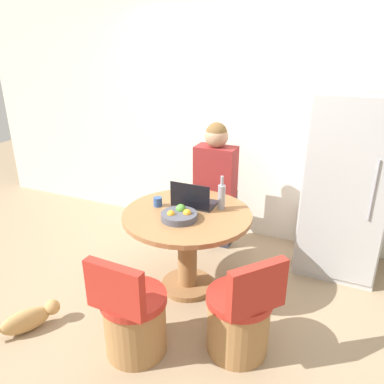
{
  "coord_description": "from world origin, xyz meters",
  "views": [
    {
      "loc": [
        1.09,
        -2.37,
        2.08
      ],
      "look_at": [
        -0.1,
        0.3,
        0.9
      ],
      "focal_mm": 35.0,
      "sensor_mm": 36.0,
      "label": 1
    }
  ],
  "objects_px": {
    "chair_near_camera": "(133,319)",
    "fruit_bowl": "(179,215)",
    "cat": "(30,319)",
    "refrigerator": "(346,184)",
    "chair_near_right_corner": "(240,319)",
    "bottle": "(222,196)",
    "dining_table": "(187,234)",
    "laptop": "(194,201)",
    "person_seated": "(217,181)"
  },
  "relations": [
    {
      "from": "dining_table",
      "to": "cat",
      "type": "relative_size",
      "value": 2.4
    },
    {
      "from": "person_seated",
      "to": "cat",
      "type": "distance_m",
      "value": 2.06
    },
    {
      "from": "chair_near_right_corner",
      "to": "cat",
      "type": "bearing_deg",
      "value": -34.19
    },
    {
      "from": "refrigerator",
      "to": "cat",
      "type": "bearing_deg",
      "value": -137.56
    },
    {
      "from": "fruit_bowl",
      "to": "cat",
      "type": "relative_size",
      "value": 0.65
    },
    {
      "from": "refrigerator",
      "to": "chair_near_camera",
      "type": "bearing_deg",
      "value": -124.73
    },
    {
      "from": "chair_near_right_corner",
      "to": "fruit_bowl",
      "type": "bearing_deg",
      "value": -81.89
    },
    {
      "from": "chair_near_camera",
      "to": "laptop",
      "type": "xyz_separation_m",
      "value": [
        0.02,
        0.99,
        0.51
      ]
    },
    {
      "from": "laptop",
      "to": "fruit_bowl",
      "type": "relative_size",
      "value": 1.22
    },
    {
      "from": "dining_table",
      "to": "person_seated",
      "type": "distance_m",
      "value": 0.8
    },
    {
      "from": "fruit_bowl",
      "to": "chair_near_right_corner",
      "type": "bearing_deg",
      "value": -31.46
    },
    {
      "from": "dining_table",
      "to": "chair_near_right_corner",
      "type": "distance_m",
      "value": 0.88
    },
    {
      "from": "dining_table",
      "to": "person_seated",
      "type": "height_order",
      "value": "person_seated"
    },
    {
      "from": "dining_table",
      "to": "chair_near_camera",
      "type": "height_order",
      "value": "chair_near_camera"
    },
    {
      "from": "cat",
      "to": "refrigerator",
      "type": "bearing_deg",
      "value": -17.25
    },
    {
      "from": "chair_near_right_corner",
      "to": "cat",
      "type": "distance_m",
      "value": 1.61
    },
    {
      "from": "chair_near_camera",
      "to": "cat",
      "type": "distance_m",
      "value": 0.89
    },
    {
      "from": "laptop",
      "to": "fruit_bowl",
      "type": "height_order",
      "value": "laptop"
    },
    {
      "from": "fruit_bowl",
      "to": "bottle",
      "type": "xyz_separation_m",
      "value": [
        0.24,
        0.32,
        0.08
      ]
    },
    {
      "from": "dining_table",
      "to": "laptop",
      "type": "relative_size",
      "value": 3.03
    },
    {
      "from": "person_seated",
      "to": "laptop",
      "type": "bearing_deg",
      "value": 91.25
    },
    {
      "from": "dining_table",
      "to": "laptop",
      "type": "xyz_separation_m",
      "value": [
        -0.01,
        0.15,
        0.25
      ]
    },
    {
      "from": "fruit_bowl",
      "to": "person_seated",
      "type": "bearing_deg",
      "value": 90.82
    },
    {
      "from": "person_seated",
      "to": "dining_table",
      "type": "bearing_deg",
      "value": 91.54
    },
    {
      "from": "chair_near_camera",
      "to": "bottle",
      "type": "xyz_separation_m",
      "value": [
        0.26,
        1.03,
        0.58
      ]
    },
    {
      "from": "person_seated",
      "to": "bottle",
      "type": "distance_m",
      "value": 0.63
    },
    {
      "from": "refrigerator",
      "to": "cat",
      "type": "xyz_separation_m",
      "value": [
        -2.07,
        -1.89,
        -0.77
      ]
    },
    {
      "from": "dining_table",
      "to": "chair_near_right_corner",
      "type": "height_order",
      "value": "chair_near_right_corner"
    },
    {
      "from": "dining_table",
      "to": "chair_near_camera",
      "type": "distance_m",
      "value": 0.88
    },
    {
      "from": "chair_near_camera",
      "to": "chair_near_right_corner",
      "type": "distance_m",
      "value": 0.74
    },
    {
      "from": "person_seated",
      "to": "laptop",
      "type": "relative_size",
      "value": 3.82
    },
    {
      "from": "refrigerator",
      "to": "chair_near_camera",
      "type": "relative_size",
      "value": 2.13
    },
    {
      "from": "refrigerator",
      "to": "fruit_bowl",
      "type": "bearing_deg",
      "value": -138.74
    },
    {
      "from": "person_seated",
      "to": "fruit_bowl",
      "type": "relative_size",
      "value": 4.66
    },
    {
      "from": "chair_near_camera",
      "to": "fruit_bowl",
      "type": "relative_size",
      "value": 2.78
    },
    {
      "from": "laptop",
      "to": "chair_near_camera",
      "type": "bearing_deg",
      "value": 88.65
    },
    {
      "from": "person_seated",
      "to": "laptop",
      "type": "height_order",
      "value": "person_seated"
    },
    {
      "from": "person_seated",
      "to": "cat",
      "type": "bearing_deg",
      "value": 63.62
    },
    {
      "from": "dining_table",
      "to": "cat",
      "type": "bearing_deg",
      "value": -132.09
    },
    {
      "from": "laptop",
      "to": "fruit_bowl",
      "type": "xyz_separation_m",
      "value": [
        -0.0,
        -0.29,
        -0.01
      ]
    },
    {
      "from": "chair_near_camera",
      "to": "cat",
      "type": "bearing_deg",
      "value": 11.56
    },
    {
      "from": "fruit_bowl",
      "to": "bottle",
      "type": "bearing_deg",
      "value": 53.4
    },
    {
      "from": "dining_table",
      "to": "fruit_bowl",
      "type": "distance_m",
      "value": 0.27
    },
    {
      "from": "laptop",
      "to": "bottle",
      "type": "relative_size",
      "value": 1.21
    },
    {
      "from": "bottle",
      "to": "dining_table",
      "type": "bearing_deg",
      "value": -140.72
    },
    {
      "from": "dining_table",
      "to": "fruit_bowl",
      "type": "relative_size",
      "value": 3.7
    },
    {
      "from": "laptop",
      "to": "fruit_bowl",
      "type": "distance_m",
      "value": 0.29
    },
    {
      "from": "laptop",
      "to": "cat",
      "type": "height_order",
      "value": "laptop"
    },
    {
      "from": "refrigerator",
      "to": "fruit_bowl",
      "type": "height_order",
      "value": "refrigerator"
    },
    {
      "from": "refrigerator",
      "to": "cat",
      "type": "distance_m",
      "value": 2.9
    }
  ]
}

